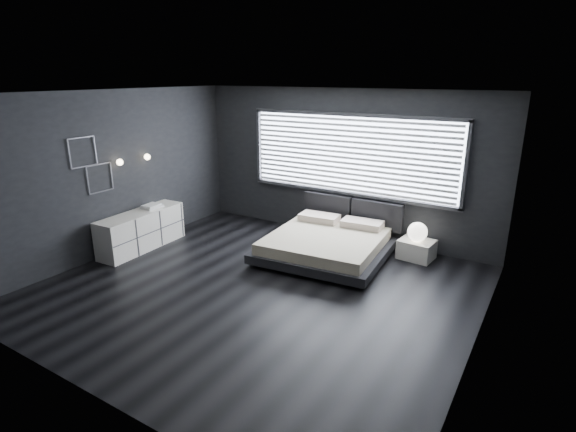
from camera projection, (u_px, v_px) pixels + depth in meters
The scene contains 12 objects.
room at pixel (256, 198), 6.23m from camera, with size 6.04×6.00×2.80m.
window at pixel (350, 155), 8.25m from camera, with size 4.14×0.09×1.52m.
headboard at pixel (352, 211), 8.47m from camera, with size 1.96×0.16×0.52m.
sconce_near at pixel (120, 162), 7.65m from camera, with size 0.18×0.11×0.11m.
sconce_far at pixel (147, 157), 8.14m from camera, with size 0.18×0.11×0.11m.
wall_art_upper at pixel (83, 152), 7.13m from camera, with size 0.01×0.48×0.48m.
wall_art_lower at pixel (100, 178), 7.48m from camera, with size 0.01×0.48×0.48m.
bed at pixel (326, 244), 7.71m from camera, with size 2.20×2.11×0.53m.
nightstand at pixel (416, 249), 7.70m from camera, with size 0.56×0.47×0.33m, color white.
orb_lamp at pixel (417, 232), 7.57m from camera, with size 0.33×0.33×0.33m, color white.
dresser at pixel (142, 230), 8.11m from camera, with size 0.57×1.73×0.68m.
book_stack at pixel (152, 206), 8.24m from camera, with size 0.27×0.36×0.07m.
Camera 1 is at (3.53, -4.89, 3.05)m, focal length 28.00 mm.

